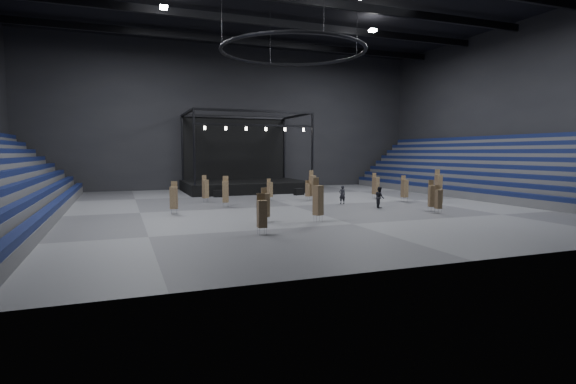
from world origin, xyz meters
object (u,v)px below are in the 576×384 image
object	(u,v)px
chair_stack_11	(438,185)
chair_stack_14	(265,204)
chair_stack_4	(205,188)
flight_case_right	(299,192)
chair_stack_12	(318,199)
chair_stack_6	(226,191)
flight_case_mid	(267,192)
stage	(244,179)
chair_stack_5	(432,195)
chair_stack_8	(262,213)
flight_case_left	(219,194)
chair_stack_0	(438,199)
man_center	(342,195)
chair_stack_1	(308,190)
chair_stack_10	(439,196)
chair_stack_13	(405,188)
chair_stack_3	(270,189)
chair_stack_7	(174,197)
crew_member	(380,197)
chair_stack_9	(376,185)
chair_stack_2	(312,185)

from	to	relation	value
chair_stack_11	chair_stack_14	size ratio (longest dim) A/B	1.31
chair_stack_4	flight_case_right	bearing A→B (deg)	-2.88
chair_stack_12	chair_stack_6	bearing A→B (deg)	91.73
flight_case_mid	chair_stack_14	size ratio (longest dim) A/B	0.45
stage	chair_stack_4	world-z (taller)	stage
chair_stack_5	chair_stack_8	xyz separation A→B (m)	(-15.34, -4.87, -0.04)
flight_case_left	flight_case_right	distance (m)	8.60
chair_stack_0	chair_stack_8	xyz separation A→B (m)	(-15.12, -3.80, 0.11)
man_center	chair_stack_8	bearing A→B (deg)	49.52
chair_stack_1	man_center	world-z (taller)	chair_stack_1
chair_stack_1	chair_stack_10	distance (m)	12.09
stage	chair_stack_6	xyz separation A→B (m)	(-5.59, -15.04, -0.11)
flight_case_mid	chair_stack_6	xyz separation A→B (m)	(-6.48, -8.62, 1.00)
flight_case_mid	chair_stack_6	distance (m)	10.83
flight_case_mid	chair_stack_1	xyz separation A→B (m)	(2.15, -6.07, 0.68)
chair_stack_11	man_center	bearing A→B (deg)	176.12
chair_stack_13	chair_stack_3	bearing A→B (deg)	150.34
chair_stack_7	crew_member	distance (m)	16.51
flight_case_left	chair_stack_5	xyz separation A→B (m)	(13.20, -16.89, 0.89)
flight_case_right	chair_stack_7	bearing A→B (deg)	-143.33
flight_case_left	chair_stack_8	distance (m)	21.89
chair_stack_6	chair_stack_8	xyz separation A→B (m)	(-0.93, -13.19, -0.13)
chair_stack_3	chair_stack_5	size ratio (longest dim) A/B	0.85
chair_stack_6	chair_stack_9	bearing A→B (deg)	23.66
stage	chair_stack_2	world-z (taller)	stage
flight_case_right	chair_stack_6	world-z (taller)	chair_stack_6
flight_case_left	chair_stack_3	bearing A→B (deg)	-52.51
chair_stack_1	chair_stack_2	bearing A→B (deg)	-32.76
flight_case_right	chair_stack_2	size ratio (longest dim) A/B	0.38
chair_stack_0	chair_stack_7	size ratio (longest dim) A/B	0.87
flight_case_left	chair_stack_3	distance (m)	6.39
chair_stack_0	man_center	world-z (taller)	chair_stack_0
flight_case_right	chair_stack_7	world-z (taller)	chair_stack_7
chair_stack_8	chair_stack_12	distance (m)	5.82
chair_stack_8	chair_stack_9	xyz separation A→B (m)	(16.45, 14.81, 0.12)
chair_stack_4	chair_stack_3	bearing A→B (deg)	-28.00
flight_case_right	chair_stack_5	xyz separation A→B (m)	(4.63, -16.07, 0.88)
chair_stack_3	man_center	size ratio (longest dim) A/B	1.28
chair_stack_0	chair_stack_13	size ratio (longest dim) A/B	0.86
chair_stack_5	man_center	xyz separation A→B (m)	(-4.13, 7.01, -0.43)
chair_stack_7	chair_stack_6	bearing A→B (deg)	55.09
chair_stack_3	chair_stack_12	size ratio (longest dim) A/B	0.72
stage	flight_case_right	bearing A→B (deg)	-60.12
chair_stack_7	chair_stack_11	bearing A→B (deg)	22.75
chair_stack_6	chair_stack_9	distance (m)	15.60
chair_stack_6	chair_stack_10	world-z (taller)	chair_stack_6
chair_stack_2	crew_member	distance (m)	7.99
chair_stack_0	chair_stack_4	world-z (taller)	chair_stack_4
chair_stack_7	chair_stack_5	bearing A→B (deg)	6.61
flight_case_right	chair_stack_9	xyz separation A→B (m)	(5.74, -6.14, 0.97)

